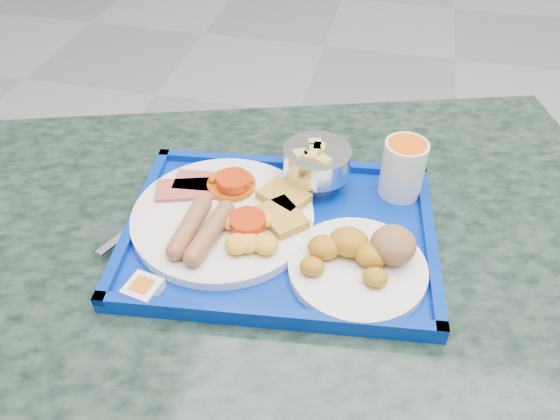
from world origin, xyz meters
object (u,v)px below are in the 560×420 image
Objects in this scene: main_plate at (228,216)px; bread_plate at (362,259)px; table at (275,319)px; fruit_bowl at (317,162)px; juice_cup at (403,167)px; tray at (280,233)px.

bread_plate is at bearing -12.69° from main_plate.
table is 0.28m from fruit_bowl.
fruit_bowl is (0.04, 0.13, 0.24)m from table.
table is 4.84× the size of main_plate.
table is 0.33m from juice_cup.
fruit_bowl is 0.13m from juice_cup.
fruit_bowl reaches higher than bread_plate.
bread_plate reaches higher than tray.
fruit_bowl reaches higher than table.
table is at bearing 165.59° from bread_plate.
bread_plate is 0.18m from juice_cup.
tray is at bearing 66.86° from table.
juice_cup reaches higher than fruit_bowl.
juice_cup is at bearing 77.30° from bread_plate.
fruit_bowl is at bearing 73.36° from table.
fruit_bowl is (-0.09, 0.16, 0.03)m from bread_plate.
main_plate is 1.44× the size of bread_plate.
fruit_bowl is at bearing -174.19° from juice_cup.
juice_cup is at bearing 28.23° from main_plate.
table is at bearing -106.64° from fruit_bowl.
main_plate is 0.28m from juice_cup.
tray is 1.78× the size of main_plate.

